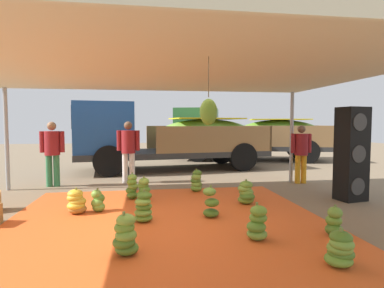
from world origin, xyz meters
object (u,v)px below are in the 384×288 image
Objects in this scene: banana_bunch_0 at (196,181)px; banana_bunch_9 at (340,249)px; banana_bunch_5 at (144,208)px; cargo_truck_far at (245,134)px; banana_bunch_2 at (211,204)px; banana_bunch_3 at (334,222)px; speaker_stack at (352,154)px; banana_bunch_7 at (125,236)px; banana_bunch_1 at (98,201)px; worker_0 at (52,149)px; banana_bunch_8 at (132,187)px; worker_2 at (128,147)px; worker_1 at (301,150)px; banana_bunch_10 at (144,191)px; cargo_truck_main at (167,136)px; banana_bunch_11 at (257,224)px; banana_bunch_4 at (76,202)px; banana_bunch_6 at (246,193)px.

banana_bunch_0 is 4.43m from banana_bunch_9.
cargo_truck_far is at bearing 62.28° from banana_bunch_5.
banana_bunch_2 reaches higher than banana_bunch_3.
speaker_stack is (1.67, 2.00, 0.81)m from banana_bunch_3.
banana_bunch_1 is at bearing 106.77° from banana_bunch_7.
banana_bunch_5 is at bearing -168.48° from speaker_stack.
cargo_truck_far is 4.20× the size of worker_0.
cargo_truck_far reaches higher than banana_bunch_0.
worker_0 reaches higher than banana_bunch_5.
worker_0 is 7.39m from speaker_stack.
banana_bunch_8 is (-3.09, 2.81, 0.06)m from banana_bunch_3.
banana_bunch_2 is at bearing -65.99° from worker_2.
worker_1 reaches higher than banana_bunch_3.
banana_bunch_0 reaches higher than banana_bunch_10.
banana_bunch_8 is 8.74m from cargo_truck_far.
banana_bunch_8 is 0.08× the size of cargo_truck_main.
worker_1 is (2.75, 4.03, 0.71)m from banana_bunch_11.
banana_bunch_10 is (0.26, -0.36, -0.01)m from banana_bunch_8.
banana_bunch_9 is 0.24× the size of speaker_stack.
banana_bunch_4 is 1.42m from banana_bunch_10.
banana_bunch_2 is at bearing 3.68° from banana_bunch_5.
banana_bunch_7 is at bearing -136.98° from worker_1.
banana_bunch_3 is 0.95× the size of banana_bunch_4.
banana_bunch_3 is 5.86m from worker_2.
banana_bunch_2 is 2.01m from banana_bunch_7.
cargo_truck_far is (4.93, 7.16, 0.96)m from banana_bunch_8.
banana_bunch_7 is 0.32× the size of worker_0.
worker_0 is 6.82m from worker_1.
banana_bunch_2 is at bearing -92.49° from banana_bunch_0.
cargo_truck_far reaches higher than banana_bunch_1.
banana_bunch_7 is at bearing -154.31° from speaker_stack.
cargo_truck_far is at bearing 34.82° from cargo_truck_main.
worker_0 reaches higher than banana_bunch_6.
banana_bunch_2 is 1.21× the size of banana_bunch_9.
worker_0 is (-4.53, 2.59, 0.77)m from banana_bunch_6.
banana_bunch_1 is at bearing -145.29° from banana_bunch_0.
banana_bunch_11 is at bearing -179.92° from banana_bunch_3.
banana_bunch_1 is 0.75× the size of banana_bunch_8.
worker_0 is at bearing 112.74° from banana_bunch_4.
worker_2 is (0.81, 3.02, 0.80)m from banana_bunch_4.
banana_bunch_3 is (3.70, -1.86, 0.01)m from banana_bunch_1.
banana_bunch_9 is 0.28× the size of worker_2.
banana_bunch_1 is 2.17m from banana_bunch_2.
banana_bunch_7 reaches higher than banana_bunch_10.
cargo_truck_main is 6.45m from speaker_stack.
banana_bunch_4 is 3.23m from worker_2.
banana_bunch_5 is at bearing -55.33° from worker_0.
banana_bunch_3 is at bearing -111.04° from worker_1.
cargo_truck_far is (2.56, 7.98, 0.99)m from banana_bunch_6.
cargo_truck_far is (1.84, 9.97, 1.02)m from banana_bunch_3.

